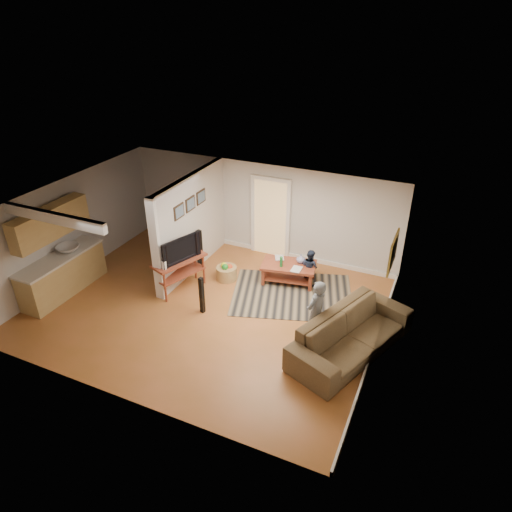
# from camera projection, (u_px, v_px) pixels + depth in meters

# --- Properties ---
(ground) EXTENTS (7.50, 7.50, 0.00)m
(ground) POSITION_uv_depth(u_px,v_px,m) (208.00, 307.00, 10.36)
(ground) COLOR brown
(ground) RESTS_ON ground
(room_shell) EXTENTS (7.54, 6.02, 2.52)m
(room_shell) POSITION_uv_depth(u_px,v_px,m) (173.00, 234.00, 10.38)
(room_shell) COLOR silver
(room_shell) RESTS_ON ground
(area_rug) EXTENTS (3.27, 2.79, 0.01)m
(area_rug) POSITION_uv_depth(u_px,v_px,m) (292.00, 294.00, 10.81)
(area_rug) COLOR black
(area_rug) RESTS_ON ground
(sofa) EXTENTS (2.06, 3.02, 0.82)m
(sofa) POSITION_uv_depth(u_px,v_px,m) (350.00, 350.00, 9.07)
(sofa) COLOR #4F4427
(sofa) RESTS_ON ground
(coffee_table) EXTENTS (1.42, 0.99, 0.77)m
(coffee_table) POSITION_uv_depth(u_px,v_px,m) (289.00, 268.00, 11.13)
(coffee_table) COLOR maroon
(coffee_table) RESTS_ON ground
(tv_console) EXTENTS (0.92, 1.40, 1.13)m
(tv_console) POSITION_uv_depth(u_px,v_px,m) (180.00, 262.00, 10.64)
(tv_console) COLOR maroon
(tv_console) RESTS_ON ground
(speaker_left) EXTENTS (0.10, 0.10, 0.89)m
(speaker_left) POSITION_uv_depth(u_px,v_px,m) (202.00, 295.00, 10.00)
(speaker_left) COLOR black
(speaker_left) RESTS_ON ground
(speaker_right) EXTENTS (0.14, 0.14, 1.12)m
(speaker_right) POSITION_uv_depth(u_px,v_px,m) (200.00, 250.00, 11.57)
(speaker_right) COLOR black
(speaker_right) RESTS_ON ground
(toy_basket) EXTENTS (0.51, 0.51, 0.46)m
(toy_basket) POSITION_uv_depth(u_px,v_px,m) (226.00, 272.00, 11.34)
(toy_basket) COLOR olive
(toy_basket) RESTS_ON ground
(child) EXTENTS (0.50, 0.60, 1.42)m
(child) POSITION_uv_depth(u_px,v_px,m) (314.00, 341.00, 9.34)
(child) COLOR slate
(child) RESTS_ON ground
(toddler) EXTENTS (0.56, 0.52, 0.92)m
(toddler) POSITION_uv_depth(u_px,v_px,m) (309.00, 283.00, 11.26)
(toddler) COLOR #1E2840
(toddler) RESTS_ON ground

